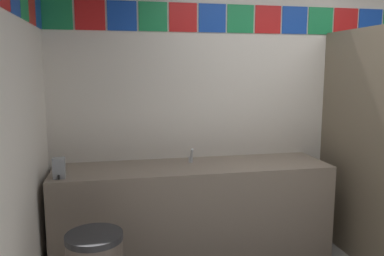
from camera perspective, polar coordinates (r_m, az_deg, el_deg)
The scene contains 4 objects.
wall_back at distance 3.96m, azimuth 14.03°, elevation 3.01°, with size 4.54×0.09×2.57m.
vanity_counter at distance 3.51m, azimuth 0.16°, elevation -12.05°, with size 2.37×0.61×0.84m.
faucet_center at distance 3.46m, azimuth -0.13°, elevation -4.28°, with size 0.04×0.10×0.14m.
soap_dispenser at distance 3.15m, azimuth -18.87°, elevation -5.58°, with size 0.09×0.09×0.16m.
Camera 1 is at (-1.70, -1.96, 1.67)m, focal length 36.46 mm.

